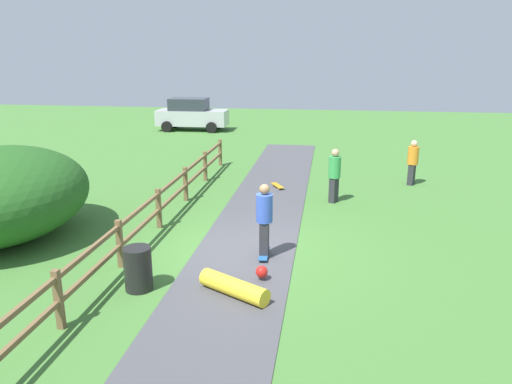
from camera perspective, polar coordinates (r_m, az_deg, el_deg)
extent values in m
plane|color=#427533|center=(12.01, -1.23, -6.83)|extent=(60.00, 60.00, 0.00)
cube|color=#47474C|center=(12.01, -1.23, -6.79)|extent=(2.40, 28.00, 0.02)
cube|color=brown|center=(9.31, -21.84, -11.44)|extent=(0.12, 0.12, 1.10)
cube|color=brown|center=(11.39, -15.45, -5.78)|extent=(0.12, 0.12, 1.10)
cube|color=brown|center=(13.63, -11.17, -1.87)|extent=(0.12, 0.12, 1.10)
cube|color=brown|center=(15.97, -8.14, 0.92)|extent=(0.12, 0.12, 1.10)
cube|color=brown|center=(18.37, -5.89, 2.99)|extent=(0.12, 0.12, 1.10)
cube|color=brown|center=(20.82, -4.16, 4.58)|extent=(0.12, 0.12, 1.10)
cube|color=brown|center=(12.51, -13.10, -3.87)|extent=(0.08, 18.00, 0.09)
cube|color=brown|center=(12.37, -13.23, -1.90)|extent=(0.08, 18.00, 0.09)
ellipsoid|color=#23561E|center=(14.02, -27.47, -0.24)|extent=(4.14, 4.97, 2.35)
cylinder|color=black|center=(10.30, -13.46, -8.61)|extent=(0.56, 0.56, 0.90)
cube|color=#265999|center=(11.64, 0.95, -7.12)|extent=(0.22, 0.80, 0.02)
cylinder|color=silver|center=(11.92, 0.73, -6.77)|extent=(0.03, 0.06, 0.06)
cylinder|color=silver|center=(11.90, 1.46, -6.80)|extent=(0.03, 0.06, 0.06)
cylinder|color=silver|center=(11.41, 0.42, -7.85)|extent=(0.03, 0.06, 0.06)
cylinder|color=silver|center=(11.39, 1.18, -7.88)|extent=(0.03, 0.06, 0.06)
cube|color=#2D2D33|center=(11.48, 0.96, -5.27)|extent=(0.21, 0.33, 0.78)
cylinder|color=blue|center=(11.24, 0.98, -1.86)|extent=(0.39, 0.39, 0.65)
sphere|color=#9E704C|center=(11.12, 0.99, 0.31)|extent=(0.23, 0.23, 0.23)
cylinder|color=yellow|center=(9.86, -2.58, -10.91)|extent=(1.52, 1.09, 0.36)
sphere|color=red|center=(10.48, 0.66, -9.19)|extent=(0.26, 0.26, 0.26)
cube|color=#BF8C19|center=(17.40, 2.50, 0.76)|extent=(0.55, 0.80, 0.02)
cylinder|color=silver|center=(17.63, 1.93, 0.84)|extent=(0.05, 0.07, 0.06)
cylinder|color=silver|center=(17.69, 2.38, 0.88)|extent=(0.05, 0.07, 0.06)
cylinder|color=silver|center=(17.13, 2.61, 0.37)|extent=(0.05, 0.07, 0.06)
cylinder|color=silver|center=(17.19, 3.07, 0.42)|extent=(0.05, 0.07, 0.06)
cube|color=#2D2D33|center=(15.88, 8.96, 0.25)|extent=(0.32, 0.38, 0.81)
cylinder|color=green|center=(15.69, 9.07, 2.85)|extent=(0.51, 0.51, 0.67)
sphere|color=tan|center=(15.60, 9.15, 4.49)|extent=(0.24, 0.24, 0.24)
cube|color=#2D2D33|center=(18.61, 17.51, 1.95)|extent=(0.31, 0.37, 0.76)
cylinder|color=orange|center=(18.46, 17.69, 4.04)|extent=(0.50, 0.50, 0.63)
sphere|color=beige|center=(18.38, 17.80, 5.35)|extent=(0.23, 0.23, 0.23)
cube|color=#B7B7BC|center=(30.41, -7.34, 8.53)|extent=(4.23, 1.78, 0.90)
cube|color=#2D333D|center=(30.37, -7.76, 10.03)|extent=(2.23, 1.60, 0.70)
cylinder|color=black|center=(31.01, -4.46, 7.92)|extent=(0.64, 0.25, 0.64)
cylinder|color=black|center=(29.31, -5.16, 7.43)|extent=(0.64, 0.25, 0.64)
cylinder|color=black|center=(31.67, -9.30, 7.93)|extent=(0.64, 0.25, 0.64)
cylinder|color=black|center=(30.01, -10.25, 7.44)|extent=(0.64, 0.25, 0.64)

